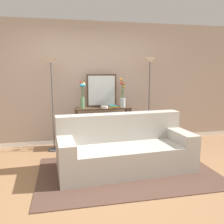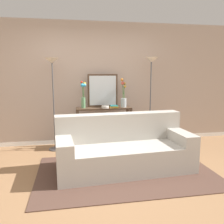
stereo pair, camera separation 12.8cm
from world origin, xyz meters
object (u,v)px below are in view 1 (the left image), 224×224
object	(u,v)px
couch	(124,150)
wall_mirror	(102,91)
floor_lamp_right	(150,77)
book_row_under_console	(89,145)
vase_short_flowers	(122,98)
floor_lamp_left	(52,78)
book_stack	(113,107)
vase_tall_flowers	(83,94)
fruit_bowl	(104,107)
console_table	(103,120)

from	to	relation	value
couch	wall_mirror	distance (m)	1.64
floor_lamp_right	book_row_under_console	bearing A→B (deg)	178.03
book_row_under_console	vase_short_flowers	bearing A→B (deg)	-1.25
floor_lamp_right	vase_short_flowers	world-z (taller)	floor_lamp_right
couch	floor_lamp_left	xyz separation A→B (m)	(-1.15, 1.20, 1.13)
floor_lamp_left	book_row_under_console	bearing A→B (deg)	3.56
couch	book_stack	distance (m)	1.30
floor_lamp_left	wall_mirror	xyz separation A→B (m)	(1.01, 0.18, -0.26)
floor_lamp_left	book_row_under_console	xyz separation A→B (m)	(0.72, 0.04, -1.39)
vase_tall_flowers	book_stack	size ratio (longest dim) A/B	3.08
floor_lamp_left	vase_tall_flowers	world-z (taller)	floor_lamp_left
fruit_bowl	vase_short_flowers	bearing A→B (deg)	11.68
console_table	book_row_under_console	xyz separation A→B (m)	(-0.30, 0.00, -0.51)
couch	vase_short_flowers	distance (m)	1.46
couch	console_table	distance (m)	1.28
floor_lamp_left	fruit_bowl	xyz separation A→B (m)	(1.03, -0.05, -0.58)
floor_lamp_right	book_stack	world-z (taller)	floor_lamp_right
couch	wall_mirror	bearing A→B (deg)	95.69
floor_lamp_right	vase_tall_flowers	bearing A→B (deg)	177.91
couch	console_table	xyz separation A→B (m)	(-0.14, 1.25, 0.25)
floor_lamp_right	book_row_under_console	size ratio (longest dim) A/B	5.30
wall_mirror	couch	bearing A→B (deg)	-84.31
wall_mirror	vase_short_flowers	world-z (taller)	wall_mirror
vase_short_flowers	fruit_bowl	bearing A→B (deg)	-168.32
floor_lamp_left	vase_short_flowers	xyz separation A→B (m)	(1.43, 0.03, -0.41)
console_table	book_stack	bearing A→B (deg)	-20.96
floor_lamp_left	vase_tall_flowers	bearing A→B (deg)	4.93
vase_tall_flowers	book_stack	distance (m)	0.68
floor_lamp_right	vase_short_flowers	distance (m)	0.73
console_table	fruit_bowl	xyz separation A→B (m)	(0.02, -0.10, 0.30)
floor_lamp_left	wall_mirror	distance (m)	1.06
couch	floor_lamp_left	distance (m)	2.02
floor_lamp_left	couch	bearing A→B (deg)	-46.30
couch	console_table	world-z (taller)	couch
couch	fruit_bowl	bearing A→B (deg)	96.08
wall_mirror	vase_tall_flowers	distance (m)	0.44
floor_lamp_left	vase_tall_flowers	distance (m)	0.68
wall_mirror	book_stack	world-z (taller)	wall_mirror
console_table	fruit_bowl	world-z (taller)	fruit_bowl
console_table	floor_lamp_right	distance (m)	1.35
vase_tall_flowers	book_row_under_console	size ratio (longest dim) A/B	1.57
fruit_bowl	floor_lamp_right	bearing A→B (deg)	3.14
couch	vase_tall_flowers	size ratio (longest dim) A/B	3.97
floor_lamp_right	book_row_under_console	world-z (taller)	floor_lamp_right
console_table	book_stack	size ratio (longest dim) A/B	6.36
couch	book_stack	size ratio (longest dim) A/B	12.21
floor_lamp_right	fruit_bowl	distance (m)	1.16
vase_tall_flowers	fruit_bowl	xyz separation A→B (m)	(0.43, -0.11, -0.26)
floor_lamp_right	vase_tall_flowers	size ratio (longest dim) A/B	3.39
couch	book_row_under_console	world-z (taller)	couch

